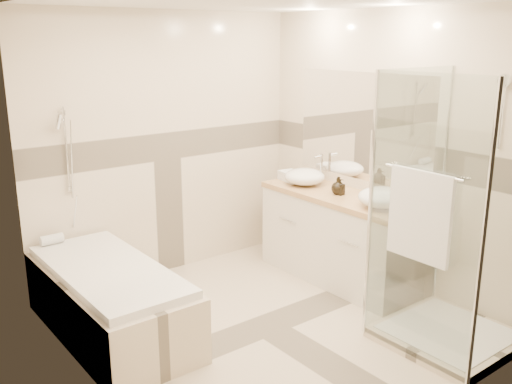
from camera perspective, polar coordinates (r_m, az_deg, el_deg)
room at (r=4.33m, az=1.47°, el=1.92°), size 2.82×3.02×2.52m
bathtub at (r=4.63m, az=-14.40°, el=-10.15°), size 0.75×1.70×0.56m
vanity at (r=5.47m, az=8.20°, el=-4.47°), size 0.58×1.62×0.85m
shower_enclosure at (r=4.49m, az=17.42°, el=-8.46°), size 0.96×0.93×2.04m
vessel_sink_near at (r=5.62m, az=4.88°, el=1.54°), size 0.40×0.40×0.16m
vessel_sink_far at (r=4.97m, az=12.59°, el=-0.53°), size 0.43×0.43×0.17m
faucet_near at (r=5.75m, az=6.48°, el=2.62°), size 0.11×0.03×0.27m
faucet_far at (r=5.12m, az=14.18°, el=0.59°), size 0.11×0.03×0.26m
amenity_bottle_a at (r=5.29m, az=8.42°, el=0.50°), size 0.07×0.08×0.15m
amenity_bottle_b at (r=5.31m, az=8.22°, el=0.65°), size 0.15×0.15×0.16m
folded_towels at (r=5.76m, az=3.60°, el=1.57°), size 0.22×0.31×0.09m
rolled_towel at (r=5.13m, az=-19.76°, el=-4.49°), size 0.19×0.09×0.09m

